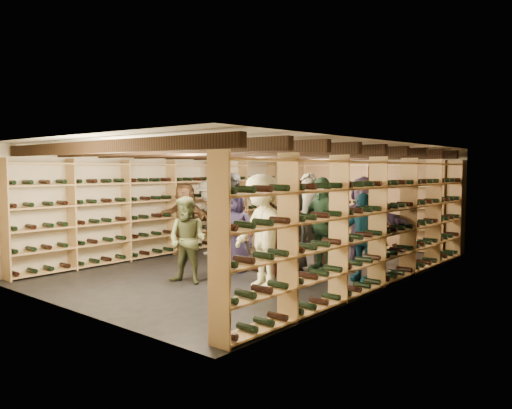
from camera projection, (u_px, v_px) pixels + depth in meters
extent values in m
plane|color=black|center=(258.00, 267.00, 9.93)|extent=(8.00, 8.00, 0.00)
cube|color=beige|center=(356.00, 198.00, 12.91)|extent=(5.50, 0.02, 2.40)
cube|color=beige|center=(70.00, 224.00, 6.78)|extent=(5.50, 0.02, 2.40)
cube|color=beige|center=(167.00, 201.00, 11.60)|extent=(0.02, 8.00, 2.40)
cube|color=beige|center=(388.00, 215.00, 8.09)|extent=(0.02, 8.00, 2.40)
cube|color=beige|center=(258.00, 146.00, 9.76)|extent=(5.50, 8.00, 0.01)
cube|color=black|center=(101.00, 147.00, 7.09)|extent=(5.40, 0.12, 0.18)
cube|color=black|center=(150.00, 149.00, 7.76)|extent=(5.40, 0.12, 0.18)
cube|color=black|center=(192.00, 151.00, 8.43)|extent=(5.40, 0.12, 0.18)
cube|color=black|center=(227.00, 152.00, 9.10)|extent=(5.40, 0.12, 0.18)
cube|color=black|center=(258.00, 153.00, 9.77)|extent=(5.40, 0.12, 0.18)
cube|color=black|center=(284.00, 154.00, 10.44)|extent=(5.40, 0.12, 0.18)
cube|color=black|center=(308.00, 155.00, 11.11)|extent=(5.40, 0.12, 0.18)
cube|color=black|center=(328.00, 156.00, 11.78)|extent=(5.40, 0.12, 0.18)
cube|color=black|center=(347.00, 157.00, 12.45)|extent=(5.40, 0.12, 0.18)
cube|color=tan|center=(172.00, 207.00, 11.49)|extent=(0.32, 7.50, 2.15)
cube|color=tan|center=(378.00, 222.00, 8.21)|extent=(0.32, 7.50, 2.15)
cube|color=tan|center=(353.00, 203.00, 12.79)|extent=(4.70, 0.30, 2.15)
cube|color=tan|center=(263.00, 250.00, 11.50)|extent=(0.56, 0.44, 0.17)
cube|color=tan|center=(263.00, 243.00, 11.49)|extent=(0.56, 0.44, 0.17)
cube|color=tan|center=(263.00, 235.00, 11.47)|extent=(0.56, 0.44, 0.17)
cube|color=tan|center=(263.00, 228.00, 11.46)|extent=(0.56, 0.44, 0.17)
cube|color=tan|center=(329.00, 259.00, 10.38)|extent=(0.53, 0.38, 0.17)
cube|color=tan|center=(329.00, 251.00, 10.37)|extent=(0.53, 0.38, 0.17)
cube|color=tan|center=(329.00, 243.00, 10.35)|extent=(0.53, 0.38, 0.17)
cube|color=tan|center=(307.00, 249.00, 11.69)|extent=(0.58, 0.47, 0.17)
imported|color=black|center=(221.00, 215.00, 10.85)|extent=(1.04, 0.81, 1.89)
imported|color=black|center=(231.00, 219.00, 10.07)|extent=(0.77, 0.59, 1.88)
imported|color=#4B5130|center=(187.00, 240.00, 8.45)|extent=(0.85, 0.74, 1.48)
imported|color=#EEECB5|center=(262.00, 231.00, 8.18)|extent=(1.30, 0.87, 1.86)
imported|color=#175675|center=(363.00, 237.00, 8.67)|extent=(0.95, 0.50, 1.54)
imported|color=brown|center=(185.00, 219.00, 11.30)|extent=(1.60, 0.89, 1.65)
imported|color=#262144|center=(235.00, 231.00, 9.47)|extent=(0.89, 0.74, 1.55)
imported|color=gray|center=(309.00, 220.00, 9.98)|extent=(0.78, 0.62, 1.88)
imported|color=#45231B|center=(267.00, 229.00, 9.14)|extent=(0.92, 0.77, 1.69)
imported|color=beige|center=(209.00, 218.00, 11.31)|extent=(1.23, 0.90, 1.71)
imported|color=#2A4F35|center=(322.00, 224.00, 9.44)|extent=(1.14, 0.71, 1.80)
imported|color=slate|center=(363.00, 224.00, 9.38)|extent=(1.77, 1.13, 1.82)
imported|color=#323337|center=(293.00, 231.00, 9.56)|extent=(0.84, 0.65, 1.54)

